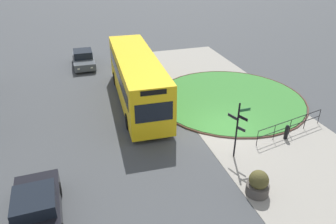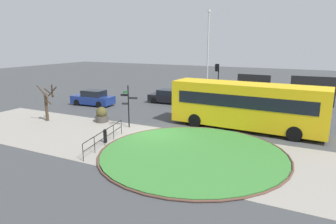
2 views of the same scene
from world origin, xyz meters
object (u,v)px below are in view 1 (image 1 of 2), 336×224
object	(u,v)px
planter_near_signpost	(258,184)
car_oncoming	(84,59)
signpost_directional	(238,127)
bollard_foreground	(287,132)
bus_yellow	(137,78)
car_far_lane	(37,209)

from	to	relation	value
planter_near_signpost	car_oncoming	bearing A→B (deg)	17.57
signpost_directional	bollard_foreground	distance (m)	3.92
bus_yellow	car_far_lane	distance (m)	11.35
bollard_foreground	car_far_lane	bearing A→B (deg)	99.49
planter_near_signpost	signpost_directional	bearing A→B (deg)	-7.39
signpost_directional	car_far_lane	xyz separation A→B (m)	(-1.56, 9.63, -1.18)
bollard_foreground	car_oncoming	xyz separation A→B (m)	(15.96, 10.14, 0.17)
car_far_lane	planter_near_signpost	distance (m)	9.35
planter_near_signpost	car_far_lane	bearing A→B (deg)	82.27
bollard_foreground	planter_near_signpost	bearing A→B (deg)	131.06
bus_yellow	car_far_lane	xyz separation A→B (m)	(-9.44, 6.20, -1.15)
bus_yellow	planter_near_signpost	distance (m)	11.20
signpost_directional	car_oncoming	world-z (taller)	signpost_directional
signpost_directional	car_far_lane	size ratio (longest dim) A/B	0.78
car_far_lane	signpost_directional	bearing A→B (deg)	-82.56
car_far_lane	bus_yellow	bearing A→B (deg)	-35.02
bus_yellow	car_oncoming	size ratio (longest dim) A/B	2.59
bollard_foreground	car_oncoming	distance (m)	18.91
bus_yellow	bollard_foreground	bearing A→B (deg)	46.94
bollard_foreground	planter_near_signpost	world-z (taller)	planter_near_signpost
car_oncoming	signpost_directional	bearing A→B (deg)	22.10
car_far_lane	bollard_foreground	bearing A→B (deg)	-82.27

